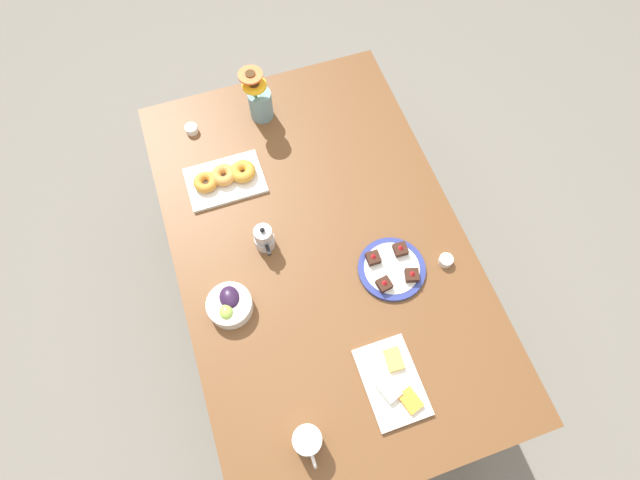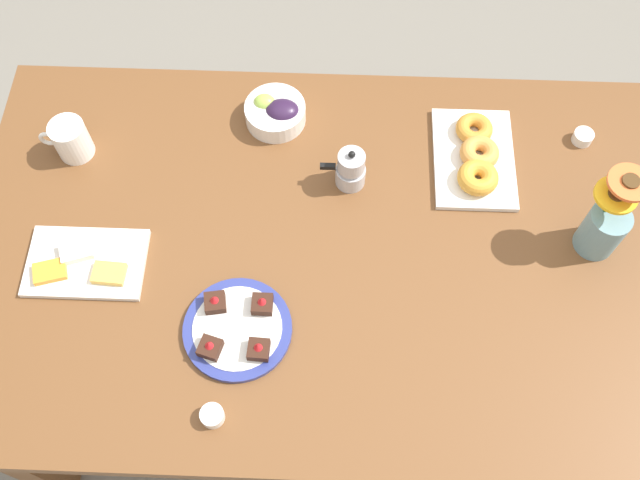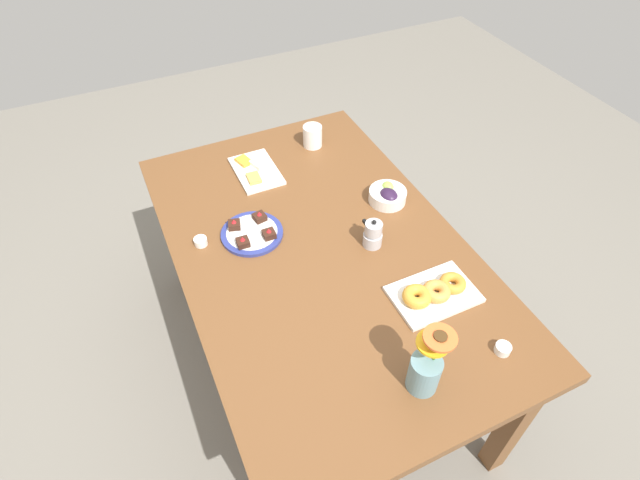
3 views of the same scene
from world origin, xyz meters
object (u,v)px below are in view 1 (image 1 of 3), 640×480
cheese_platter (393,382)px  croissant_platter (226,178)px  flower_vase (260,102)px  dining_table (320,255)px  grape_bowl (230,305)px  coffee_mug (308,441)px  jam_cup_honey (446,260)px  moka_pot (264,238)px  jam_cup_berry (191,129)px  dessert_plate (392,268)px

cheese_platter → croissant_platter: size_ratio=0.93×
cheese_platter → flower_vase: (-1.13, -0.10, 0.07)m
dining_table → grape_bowl: 0.39m
croissant_platter → cheese_platter: bearing=19.2°
coffee_mug → jam_cup_honey: size_ratio=2.49×
jam_cup_honey → moka_pot: (-0.26, -0.57, 0.03)m
cheese_platter → jam_cup_honey: (-0.32, 0.33, 0.00)m
dining_table → cheese_platter: size_ratio=6.15×
cheese_platter → jam_cup_berry: bearing=-161.7°
flower_vase → moka_pot: flower_vase is taller
grape_bowl → jam_cup_berry: bearing=177.3°
croissant_platter → jam_cup_berry: bearing=-164.8°
dining_table → moka_pot: moka_pot is taller
cheese_platter → jam_cup_honey: size_ratio=5.42×
moka_pot → grape_bowl: bearing=-43.0°
dining_table → coffee_mug: size_ratio=13.39×
cheese_platter → jam_cup_honey: 0.45m
dessert_plate → flower_vase: size_ratio=0.98×
jam_cup_berry → flower_vase: flower_vase is taller
dessert_plate → flower_vase: (-0.78, -0.24, 0.07)m
dessert_plate → dining_table: bearing=-129.7°
dining_table → dessert_plate: bearing=50.3°
dining_table → cheese_platter: (0.52, 0.06, 0.10)m
flower_vase → moka_pot: 0.57m
cheese_platter → croissant_platter: bearing=-160.8°
dining_table → croissant_platter: (-0.36, -0.24, 0.11)m
jam_cup_berry → croissant_platter: bearing=15.2°
cheese_platter → jam_cup_honey: cheese_platter is taller
moka_pot → coffee_mug: bearing=-5.2°
grape_bowl → croissant_platter: 0.49m
jam_cup_berry → grape_bowl: bearing=-2.7°
grape_bowl → jam_cup_honey: size_ratio=3.09×
coffee_mug → dining_table: bearing=158.1°
jam_cup_berry → moka_pot: bearing=13.7°
jam_cup_berry → moka_pot: size_ratio=0.40×
jam_cup_honey → dessert_plate: bearing=-100.1°
jam_cup_berry → dessert_plate: size_ratio=0.21×
dining_table → grape_bowl: grape_bowl is taller
grape_bowl → moka_pot: (-0.18, 0.17, 0.02)m
croissant_platter → moka_pot: 0.30m
dining_table → flower_vase: bearing=-176.6°
dining_table → croissant_platter: bearing=-145.8°
cheese_platter → dessert_plate: size_ratio=1.13×
dining_table → jam_cup_berry: bearing=-153.1°
dessert_plate → moka_pot: 0.45m
grape_bowl → dessert_plate: bearing=85.2°
jam_cup_honey → grape_bowl: bearing=-96.1°
flower_vase → jam_cup_honey: bearing=27.5°
dining_table → jam_cup_berry: jam_cup_berry is taller
cheese_platter → moka_pot: size_ratio=2.18×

